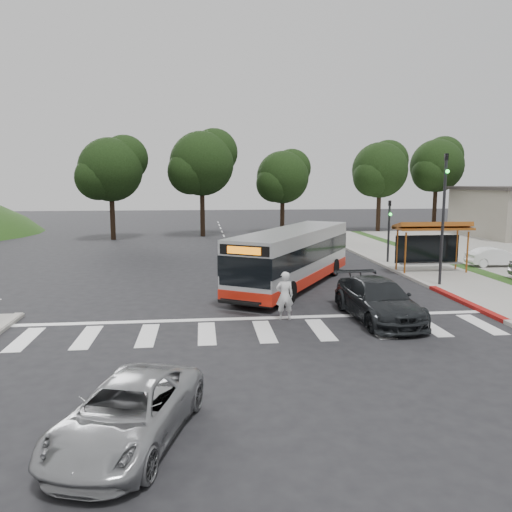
{
  "coord_description": "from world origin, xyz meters",
  "views": [
    {
      "loc": [
        -2.12,
        -21.64,
        5.18
      ],
      "look_at": [
        0.48,
        2.07,
        1.6
      ],
      "focal_mm": 35.0,
      "sensor_mm": 36.0,
      "label": 1
    }
  ],
  "objects": [
    {
      "name": "traffic_signal_ne_short",
      "position": [
        9.6,
        8.49,
        2.48
      ],
      "size": [
        0.18,
        0.37,
        4.0
      ],
      "color": "black",
      "rests_on": "ground"
    },
    {
      "name": "crosswalk_ladder",
      "position": [
        0.0,
        -5.0,
        0.01
      ],
      "size": [
        18.0,
        2.6,
        0.01
      ],
      "primitive_type": "cube",
      "color": "silver",
      "rests_on": "ground"
    },
    {
      "name": "bus_shelter",
      "position": [
        10.8,
        5.1,
        2.35
      ],
      "size": [
        4.2,
        1.6,
        2.86
      ],
      "color": "#984E19",
      "rests_on": "sidewalk_east"
    },
    {
      "name": "parked_car_1",
      "position": [
        15.5,
        6.34,
        0.66
      ],
      "size": [
        3.44,
        1.33,
        1.12
      ],
      "primitive_type": "imported",
      "rotation": [
        0.0,
        0.0,
        1.53
      ],
      "color": "white",
      "rests_on": "parking_lot"
    },
    {
      "name": "tree_ne_b",
      "position": [
        23.08,
        30.06,
        6.92
      ],
      "size": [
        6.16,
        5.74,
        10.02
      ],
      "color": "black",
      "rests_on": "ground"
    },
    {
      "name": "traffic_signal_ne_tall",
      "position": [
        9.6,
        1.49,
        3.88
      ],
      "size": [
        0.18,
        0.37,
        6.5
      ],
      "color": "black",
      "rests_on": "ground"
    },
    {
      "name": "curb_east",
      "position": [
        9.0,
        8.0,
        0.07
      ],
      "size": [
        0.3,
        40.0,
        0.15
      ],
      "primitive_type": "cube",
      "color": "#9E9991",
      "rests_on": "ground"
    },
    {
      "name": "pedestrian",
      "position": [
        0.95,
        -3.55,
        0.92
      ],
      "size": [
        0.68,
        0.46,
        1.84
      ],
      "primitive_type": "imported",
      "rotation": [
        0.0,
        0.0,
        3.17
      ],
      "color": "silver",
      "rests_on": "ground"
    },
    {
      "name": "silver_suv_south",
      "position": [
        -3.64,
        -12.06,
        0.62
      ],
      "size": [
        3.22,
        4.84,
        1.23
      ],
      "primitive_type": "imported",
      "rotation": [
        0.0,
        0.0,
        -0.29
      ],
      "color": "#989A9D",
      "rests_on": "ground"
    },
    {
      "name": "curb_east_red",
      "position": [
        9.0,
        -2.0,
        0.08
      ],
      "size": [
        0.32,
        6.0,
        0.15
      ],
      "primitive_type": "cube",
      "color": "maroon",
      "rests_on": "ground"
    },
    {
      "name": "ground",
      "position": [
        0.0,
        0.0,
        0.0
      ],
      "size": [
        140.0,
        140.0,
        0.0
      ],
      "primitive_type": "plane",
      "color": "black",
      "rests_on": "ground"
    },
    {
      "name": "tree_north_a",
      "position": [
        -1.92,
        26.07,
        6.92
      ],
      "size": [
        6.6,
        6.15,
        10.17
      ],
      "color": "black",
      "rests_on": "ground"
    },
    {
      "name": "dark_sedan",
      "position": [
        4.46,
        -3.9,
        0.76
      ],
      "size": [
        2.44,
        5.33,
        1.51
      ],
      "primitive_type": "imported",
      "rotation": [
        0.0,
        0.0,
        0.06
      ],
      "color": "black",
      "rests_on": "ground"
    },
    {
      "name": "sidewalk_east",
      "position": [
        11.0,
        8.0,
        0.06
      ],
      "size": [
        4.0,
        40.0,
        0.12
      ],
      "primitive_type": "cube",
      "color": "gray",
      "rests_on": "ground"
    },
    {
      "name": "tree_north_c",
      "position": [
        -9.92,
        24.06,
        6.29
      ],
      "size": [
        6.16,
        5.74,
        9.3
      ],
      "color": "black",
      "rests_on": "ground"
    },
    {
      "name": "transit_bus",
      "position": [
        2.38,
        2.42,
        1.42
      ],
      "size": [
        7.72,
        10.62,
        2.83
      ],
      "primitive_type": null,
      "rotation": [
        0.0,
        0.0,
        -0.54
      ],
      "color": "#ADAFB2",
      "rests_on": "ground"
    },
    {
      "name": "tree_ne_a",
      "position": [
        16.08,
        28.06,
        6.39
      ],
      "size": [
        6.16,
        5.74,
        9.3
      ],
      "color": "black",
      "rests_on": "parking_lot"
    },
    {
      "name": "tree_north_b",
      "position": [
        6.07,
        28.06,
        5.66
      ],
      "size": [
        5.72,
        5.33,
        8.43
      ],
      "color": "black",
      "rests_on": "ground"
    }
  ]
}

